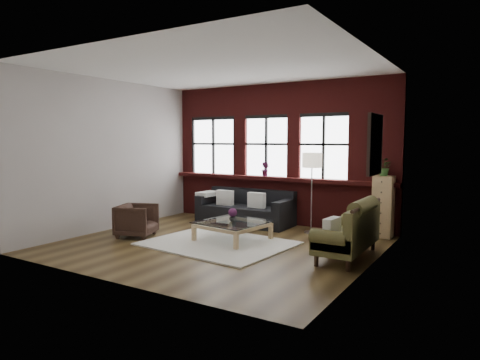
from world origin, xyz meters
The scene contains 26 objects.
floor centered at (0.00, 0.00, 0.00)m, with size 5.50×5.50×0.00m, color #3F2E17.
ceiling centered at (0.00, 0.00, 3.20)m, with size 5.50×5.50×0.00m, color white.
wall_back centered at (0.00, 2.50, 1.60)m, with size 5.50×5.50×0.00m, color #AFA9A3.
wall_front centered at (0.00, -2.50, 1.60)m, with size 5.50×5.50×0.00m, color #AFA9A3.
wall_left centered at (-2.75, 0.00, 1.60)m, with size 5.00×5.00×0.00m, color #AFA9A3.
wall_right centered at (2.75, 0.00, 1.60)m, with size 5.00×5.00×0.00m, color #AFA9A3.
brick_backwall centered at (0.00, 2.44, 1.60)m, with size 5.50×0.12×3.20m, color #541413, non-canonical shape.
sill_ledge centered at (0.00, 2.35, 1.04)m, with size 5.50×0.30×0.08m, color #541413.
window_left centered at (-1.80, 2.45, 1.75)m, with size 1.38×0.10×1.50m, color black, non-canonical shape.
window_mid centered at (-0.30, 2.45, 1.75)m, with size 1.38×0.10×1.50m, color black, non-canonical shape.
window_right centered at (1.10, 2.45, 1.75)m, with size 1.38×0.10×1.50m, color black, non-canonical shape.
wall_poster centered at (2.72, 0.30, 1.85)m, with size 0.05×0.74×0.94m, color black, non-canonical shape.
shag_rug centered at (-0.01, 0.00, 0.01)m, with size 2.52×1.98×0.03m, color beige.
dark_sofa centered at (-0.57, 1.90, 0.40)m, with size 2.20×0.89×0.80m, color black, non-canonical shape.
pillow_a centered at (-1.04, 1.80, 0.59)m, with size 0.40×0.14×0.34m, color silver.
pillow_b centered at (-0.20, 1.80, 0.59)m, with size 0.40×0.14×0.34m, color silver.
vintage_settee centered at (2.30, 0.35, 0.45)m, with size 0.74×1.67×0.89m, color brown, non-canonical shape.
pillow_settee centered at (2.22, -0.16, 0.56)m, with size 0.14×0.38×0.34m, color silver.
armchair centered at (-1.75, -0.32, 0.32)m, with size 0.69×0.71×0.65m, color black.
coffee_table centered at (0.08, 0.36, 0.18)m, with size 1.16×1.16×0.39m, color tan, non-canonical shape.
vase centered at (0.08, 0.36, 0.45)m, with size 0.13×0.13×0.14m, color #B2B2B2.
flowers centered at (0.08, 0.36, 0.55)m, with size 0.17×0.17×0.17m, color #4A193E.
drawer_chest centered at (2.44, 2.21, 0.61)m, with size 0.37×0.37×1.22m, color tan.
potted_plant_top centered at (2.44, 2.21, 1.39)m, with size 0.32×0.28×0.36m, color #2D5923.
floor_lamp centered at (1.09, 1.80, 0.91)m, with size 0.40×0.40×1.81m, color #A5A5A8, non-canonical shape.
sill_plant centered at (-0.26, 2.32, 1.25)m, with size 0.19×0.15×0.34m, color #4A193E.
Camera 1 is at (4.39, -6.40, 1.92)m, focal length 32.00 mm.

